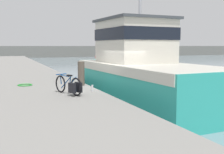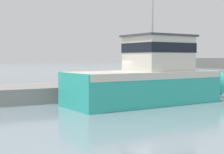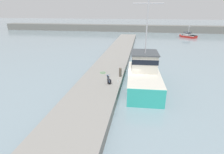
% 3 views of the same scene
% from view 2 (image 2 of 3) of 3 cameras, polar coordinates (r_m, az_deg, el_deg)
% --- Properties ---
extents(ground_plane, '(320.00, 320.00, 0.00)m').
position_cam_2_polar(ground_plane, '(21.56, 3.45, -3.93)').
color(ground_plane, gray).
extents(dock_pier, '(4.94, 80.00, 0.93)m').
position_cam_2_polar(dock_pier, '(24.41, -0.90, -1.99)').
color(dock_pier, gray).
rests_on(dock_pier, ground_plane).
extents(fishing_boat_main, '(4.05, 10.87, 10.93)m').
position_cam_2_polar(fishing_boat_main, '(20.28, 6.44, 0.04)').
color(fishing_boat_main, teal).
rests_on(fishing_boat_main, ground_plane).
extents(bicycle_touring, '(0.79, 1.60, 0.73)m').
position_cam_2_polar(bicycle_touring, '(22.59, -3.15, -0.38)').
color(bicycle_touring, black).
rests_on(bicycle_touring, dock_pier).
extents(mooring_post, '(0.30, 0.30, 1.08)m').
position_cam_2_polar(mooring_post, '(22.79, 3.00, 0.16)').
color(mooring_post, '#51473D').
rests_on(mooring_post, dock_pier).
extents(hose_coil, '(0.65, 0.65, 0.05)m').
position_cam_2_polar(hose_coil, '(25.30, 1.76, -0.70)').
color(hose_coil, green).
rests_on(hose_coil, dock_pier).
extents(water_bottle_by_bike, '(0.08, 0.08, 0.26)m').
position_cam_2_polar(water_bottle_by_bike, '(21.94, -1.01, -1.02)').
color(water_bottle_by_bike, silver).
rests_on(water_bottle_by_bike, dock_pier).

